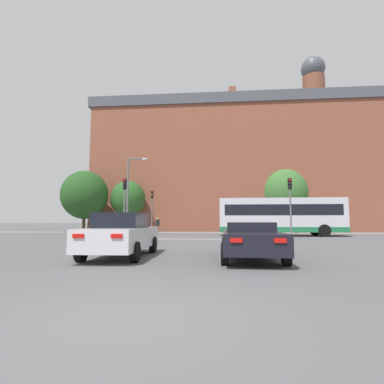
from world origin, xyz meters
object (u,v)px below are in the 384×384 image
at_px(traffic_light_far_right, 268,209).
at_px(pedestrian_waiting, 296,223).
at_px(traffic_light_near_left, 124,198).
at_px(bus_crossing_lead, 280,216).
at_px(car_saloon_left, 122,234).
at_px(traffic_light_far_left, 152,205).
at_px(pedestrian_walking_west, 230,223).
at_px(pedestrian_walking_east, 158,224).
at_px(street_lamp_junction, 131,187).
at_px(car_roadster_right, 251,240).
at_px(traffic_light_near_right, 290,198).

relative_size(traffic_light_far_right, pedestrian_waiting, 2.20).
bearing_deg(traffic_light_near_left, bus_crossing_lead, 18.84).
xyz_separation_m(car_saloon_left, bus_crossing_lead, (8.76, 15.81, 0.93)).
distance_m(traffic_light_far_left, pedestrian_walking_west, 8.79).
height_order(traffic_light_near_left, pedestrian_walking_east, traffic_light_near_left).
distance_m(traffic_light_near_left, traffic_light_far_left, 10.26).
distance_m(traffic_light_far_left, street_lamp_junction, 8.06).
relative_size(bus_crossing_lead, pedestrian_waiting, 6.05).
xyz_separation_m(car_saloon_left, pedestrian_walking_west, (4.70, 22.08, 0.28)).
distance_m(traffic_light_far_right, pedestrian_walking_west, 4.32).
relative_size(traffic_light_far_left, street_lamp_junction, 0.68).
bearing_deg(car_saloon_left, street_lamp_junction, 103.93).
distance_m(pedestrian_waiting, pedestrian_walking_east, 15.10).
xyz_separation_m(car_roadster_right, pedestrian_walking_east, (-8.01, 23.34, 0.32)).
bearing_deg(pedestrian_walking_east, traffic_light_far_left, 34.23).
bearing_deg(traffic_light_far_left, street_lamp_junction, -89.96).
height_order(pedestrian_waiting, pedestrian_walking_west, pedestrian_walking_west).
distance_m(bus_crossing_lead, traffic_light_far_left, 14.04).
relative_size(traffic_light_near_right, traffic_light_near_left, 0.97).
bearing_deg(traffic_light_near_left, pedestrian_waiting, 34.90).
height_order(bus_crossing_lead, traffic_light_far_right, traffic_light_far_right).
bearing_deg(pedestrian_waiting, traffic_light_near_left, 19.70).
bearing_deg(street_lamp_junction, traffic_light_near_left, -85.64).
xyz_separation_m(traffic_light_near_right, pedestrian_waiting, (2.98, 10.72, -1.93)).
height_order(car_roadster_right, pedestrian_waiting, pedestrian_waiting).
relative_size(traffic_light_near_left, traffic_light_far_right, 1.19).
height_order(bus_crossing_lead, pedestrian_walking_east, bus_crossing_lead).
relative_size(traffic_light_near_right, pedestrian_waiting, 2.55).
distance_m(pedestrian_walking_east, pedestrian_walking_west, 8.21).
bearing_deg(traffic_light_far_right, pedestrian_walking_east, 174.07).
height_order(car_saloon_left, traffic_light_far_left, traffic_light_far_left).
height_order(car_roadster_right, traffic_light_near_left, traffic_light_near_left).
bearing_deg(pedestrian_walking_east, pedestrian_walking_west, 136.01).
bearing_deg(pedestrian_walking_west, car_roadster_right, 119.22).
xyz_separation_m(car_saloon_left, car_roadster_right, (4.55, -0.30, -0.14)).
xyz_separation_m(bus_crossing_lead, traffic_light_near_right, (-0.11, -4.29, 1.22)).
distance_m(street_lamp_junction, pedestrian_walking_west, 12.26).
height_order(traffic_light_near_right, traffic_light_far_right, traffic_light_near_right).
relative_size(car_saloon_left, car_roadster_right, 1.04).
bearing_deg(traffic_light_far_left, pedestrian_walking_west, 1.68).
bearing_deg(street_lamp_junction, car_roadster_right, -59.28).
bearing_deg(traffic_light_near_right, street_lamp_junction, 169.54).
bearing_deg(pedestrian_walking_west, pedestrian_walking_east, 22.94).
height_order(traffic_light_near_right, pedestrian_waiting, traffic_light_near_right).
relative_size(car_saloon_left, pedestrian_walking_west, 2.65).
distance_m(car_roadster_right, traffic_light_far_right, 22.54).
xyz_separation_m(car_saloon_left, traffic_light_near_right, (8.65, 11.53, 2.15)).
height_order(car_saloon_left, traffic_light_near_right, traffic_light_near_right).
bearing_deg(traffic_light_far_right, pedestrian_walking_west, 175.54).
distance_m(traffic_light_far_right, street_lamp_junction, 14.96).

